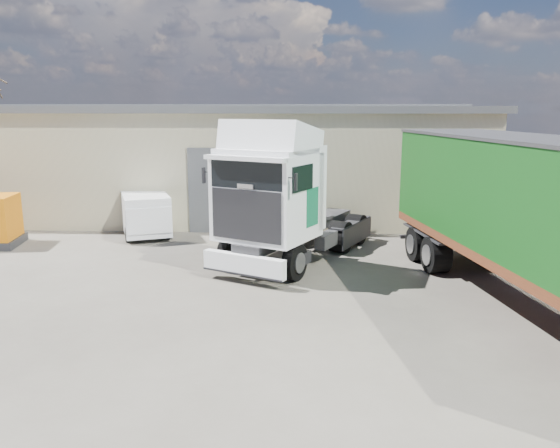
{
  "coord_description": "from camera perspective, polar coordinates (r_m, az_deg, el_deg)",
  "views": [
    {
      "loc": [
        0.87,
        -12.67,
        5.19
      ],
      "look_at": [
        0.18,
        3.0,
        1.87
      ],
      "focal_mm": 35.0,
      "sensor_mm": 36.0,
      "label": 1
    }
  ],
  "objects": [
    {
      "name": "warehouse",
      "position": [
        29.59,
        -10.99,
        6.83
      ],
      "size": [
        30.6,
        12.6,
        5.42
      ],
      "color": "beige",
      "rests_on": "ground"
    },
    {
      "name": "box_trailer",
      "position": [
        15.17,
        25.75,
        1.42
      ],
      "size": [
        5.06,
        13.76,
        4.48
      ],
      "rotation": [
        0.0,
        0.0,
        0.17
      ],
      "color": "#2D2D30",
      "rests_on": "ground"
    },
    {
      "name": "panel_van",
      "position": [
        23.67,
        -13.97,
        1.19
      ],
      "size": [
        3.21,
        4.66,
        1.77
      ],
      "rotation": [
        0.0,
        0.0,
        0.37
      ],
      "color": "black",
      "rests_on": "ground"
    },
    {
      "name": "ground",
      "position": [
        13.72,
        -1.34,
        -10.28
      ],
      "size": [
        120.0,
        120.0,
        0.0
      ],
      "primitive_type": "plane",
      "color": "#2C2A24",
      "rests_on": "ground"
    },
    {
      "name": "tractor_unit",
      "position": [
        18.12,
        0.19,
        1.98
      ],
      "size": [
        5.67,
        7.6,
        4.88
      ],
      "rotation": [
        0.0,
        0.0,
        -0.47
      ],
      "color": "black",
      "rests_on": "ground"
    }
  ]
}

